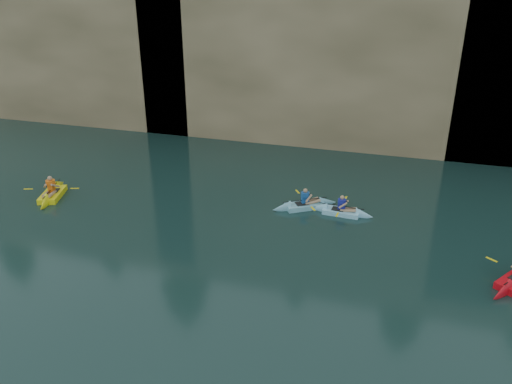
# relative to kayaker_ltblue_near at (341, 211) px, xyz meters

# --- Properties ---
(cliff) EXTENTS (70.00, 16.00, 12.00)m
(cliff) POSITION_rel_kayaker_ltblue_near_xyz_m (-4.32, 17.23, 5.86)
(cliff) COLOR tan
(cliff) RESTS_ON ground
(cliff_slab_west) EXTENTS (26.00, 2.40, 10.56)m
(cliff_slab_west) POSITION_rel_kayaker_ltblue_near_xyz_m (-24.32, 9.83, 5.14)
(cliff_slab_west) COLOR tan
(cliff_slab_west) RESTS_ON ground
(cliff_slab_center) EXTENTS (24.00, 2.40, 11.40)m
(cliff_slab_center) POSITION_rel_kayaker_ltblue_near_xyz_m (-2.32, 9.83, 5.56)
(cliff_slab_center) COLOR tan
(cliff_slab_center) RESTS_ON ground
(sea_cave_west) EXTENTS (4.50, 1.00, 4.00)m
(sea_cave_west) POSITION_rel_kayaker_ltblue_near_xyz_m (-22.32, 9.18, 1.86)
(sea_cave_west) COLOR black
(sea_cave_west) RESTS_ON ground
(sea_cave_center) EXTENTS (3.50, 1.00, 3.20)m
(sea_cave_center) POSITION_rel_kayaker_ltblue_near_xyz_m (-8.32, 9.18, 1.46)
(sea_cave_center) COLOR black
(sea_cave_center) RESTS_ON ground
(sea_cave_east) EXTENTS (5.00, 1.00, 4.50)m
(sea_cave_east) POSITION_rel_kayaker_ltblue_near_xyz_m (5.68, 9.18, 2.11)
(sea_cave_east) COLOR black
(sea_cave_east) RESTS_ON ground
(kayaker_ltblue_near) EXTENTS (2.88, 2.23, 1.12)m
(kayaker_ltblue_near) POSITION_rel_kayaker_ltblue_near_xyz_m (0.00, 0.00, 0.00)
(kayaker_ltblue_near) COLOR #98DBFF
(kayaker_ltblue_near) RESTS_ON ground
(kayaker_yellow) EXTENTS (2.49, 3.34, 1.34)m
(kayaker_yellow) POSITION_rel_kayaker_ltblue_near_xyz_m (-13.53, -2.21, 0.03)
(kayaker_yellow) COLOR yellow
(kayaker_yellow) RESTS_ON ground
(kayaker_ltblue_mid) EXTENTS (3.01, 2.31, 1.19)m
(kayaker_ltblue_mid) POSITION_rel_kayaker_ltblue_near_xyz_m (-1.69, 0.15, 0.01)
(kayaker_ltblue_mid) COLOR #80BFD6
(kayaker_ltblue_mid) RESTS_ON ground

